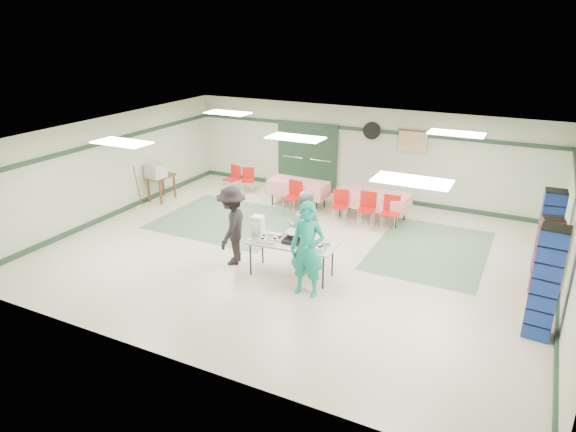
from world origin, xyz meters
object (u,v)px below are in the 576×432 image
at_px(office_printer, 156,171).
at_px(crate_stack_red, 546,259).
at_px(chair_b, 340,202).
at_px(chair_loose_a, 248,178).
at_px(volunteer_grey, 304,227).
at_px(chair_d, 294,194).
at_px(crate_stack_blue_b, 546,283).
at_px(chair_a, 367,206).
at_px(dining_table_b, 298,187).
at_px(broom, 138,187).
at_px(volunteer_teal, 307,250).
at_px(volunteer_dark, 232,226).
at_px(chair_c, 391,209).
at_px(crate_stack_blue_a, 548,234).
at_px(chair_loose_b, 234,176).
at_px(printer_table, 161,179).
at_px(serving_table, 291,244).
at_px(dining_table_a, 373,199).

bearing_deg(office_printer, crate_stack_red, 3.22).
bearing_deg(chair_b, chair_loose_a, 153.06).
xyz_separation_m(volunteer_grey, chair_d, (-1.54, 2.64, -0.25)).
bearing_deg(crate_stack_blue_b, chair_d, 151.14).
distance_m(chair_a, chair_b, 0.75).
distance_m(dining_table_b, broom, 4.53).
distance_m(chair_a, chair_d, 2.11).
relative_size(chair_d, crate_stack_blue_b, 0.47).
relative_size(volunteer_teal, volunteer_dark, 1.08).
bearing_deg(volunteer_teal, chair_d, 116.99).
relative_size(volunteer_grey, office_printer, 3.21).
height_order(chair_c, chair_loose_a, chair_c).
bearing_deg(crate_stack_blue_b, dining_table_b, 147.90).
height_order(chair_loose_a, crate_stack_blue_a, crate_stack_blue_a).
bearing_deg(chair_a, volunteer_dark, -126.67).
bearing_deg(crate_stack_blue_b, chair_c, 135.79).
xyz_separation_m(chair_b, chair_loose_b, (-3.85, 0.85, -0.01)).
height_order(volunteer_dark, office_printer, volunteer_dark).
distance_m(chair_b, printer_table, 5.42).
bearing_deg(chair_c, volunteer_grey, -118.43).
height_order(chair_loose_a, crate_stack_red, crate_stack_red).
height_order(chair_a, crate_stack_red, crate_stack_red).
xyz_separation_m(volunteer_dark, printer_table, (-4.17, 2.65, -0.24)).
height_order(chair_c, office_printer, office_printer).
bearing_deg(chair_c, chair_b, 176.05).
relative_size(serving_table, crate_stack_blue_a, 1.01).
distance_m(chair_b, office_printer, 5.47).
bearing_deg(dining_table_a, volunteer_grey, -94.27).
height_order(chair_b, chair_d, chair_d).
distance_m(printer_table, broom, 0.90).
xyz_separation_m(dining_table_a, crate_stack_blue_a, (4.22, -1.56, 0.37)).
bearing_deg(crate_stack_red, chair_a, 153.82).
xyz_separation_m(chair_a, chair_c, (0.62, 0.00, 0.00)).
bearing_deg(chair_b, volunteer_grey, -96.44).
relative_size(volunteer_teal, dining_table_b, 1.12).
distance_m(volunteer_grey, chair_c, 2.91).
bearing_deg(office_printer, chair_loose_a, 54.92).
bearing_deg(serving_table, volunteer_grey, 89.51).
height_order(chair_loose_a, crate_stack_blue_b, crate_stack_blue_b).
distance_m(volunteer_grey, chair_b, 2.66).
relative_size(chair_loose_a, crate_stack_blue_a, 0.42).
bearing_deg(volunteer_teal, crate_stack_blue_b, 4.16).
height_order(crate_stack_red, office_printer, crate_stack_red).
xyz_separation_m(chair_b, chair_c, (1.36, 0.01, 0.03)).
xyz_separation_m(volunteer_grey, chair_b, (-0.17, 2.63, -0.29)).
xyz_separation_m(chair_b, crate_stack_blue_b, (4.93, -3.46, 0.47)).
bearing_deg(chair_loose_b, office_printer, -117.55).
distance_m(dining_table_a, crate_stack_blue_b, 5.85).
xyz_separation_m(serving_table, broom, (-5.68, 1.74, -0.07)).
bearing_deg(chair_d, chair_c, 7.11).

